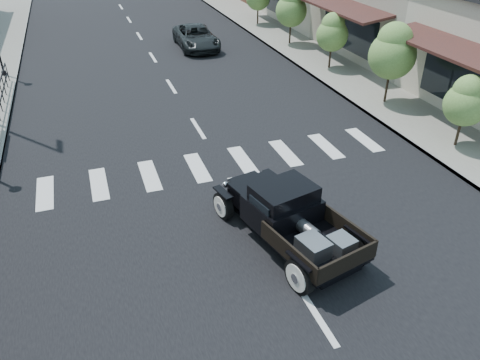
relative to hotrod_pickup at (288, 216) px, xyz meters
name	(u,v)px	position (x,y,z in m)	size (l,w,h in m)	color
ground	(264,233)	(-0.44, 0.50, -0.81)	(120.00, 120.00, 0.00)	black
road	(160,68)	(-0.44, 15.50, -0.80)	(14.00, 80.00, 0.02)	black
road_markings	(181,102)	(-0.44, 10.50, -0.81)	(12.00, 60.00, 0.06)	silver
sidewalk_right	(305,52)	(8.06, 15.50, -0.73)	(3.00, 80.00, 0.15)	gray
storefront_mid	(429,12)	(14.56, 13.50, 1.44)	(10.00, 9.00, 4.50)	#A19887
small_tree_a	(464,113)	(7.86, 2.86, 0.58)	(1.48, 1.48, 2.47)	#5F883E
small_tree_b	(391,65)	(7.86, 7.26, 0.96)	(1.94, 1.94, 3.24)	#5F883E
small_tree_c	(331,42)	(7.86, 12.28, 0.68)	(1.60, 1.60, 2.66)	#5F883E
small_tree_d	(291,17)	(7.86, 17.26, 0.87)	(1.83, 1.83, 3.04)	#5F883E
small_tree_e	(258,3)	(7.86, 22.70, 0.74)	(1.68, 1.68, 2.79)	#5F883E
hotrod_pickup	(288,216)	(0.00, 0.00, 0.00)	(2.17, 4.65, 1.61)	black
second_car	(196,37)	(2.38, 18.59, -0.16)	(2.13, 4.62, 1.28)	black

